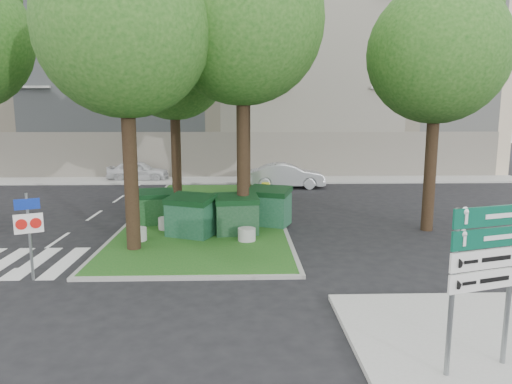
{
  "coord_description": "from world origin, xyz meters",
  "views": [
    {
      "loc": [
        1.95,
        -11.7,
        4.31
      ],
      "look_at": [
        2.39,
        2.07,
        2.0
      ],
      "focal_mm": 32.0,
      "sensor_mm": 36.0,
      "label": 1
    }
  ],
  "objects_px": {
    "tree_median_mid": "(176,54)",
    "bollard_left": "(138,234)",
    "directional_sign": "(484,263)",
    "litter_bin": "(266,190)",
    "bollard_right": "(247,234)",
    "dumpster_b": "(191,216)",
    "dumpster_d": "(269,206)",
    "car_white": "(138,171)",
    "tree_median_near_right": "(245,6)",
    "tree_median_far": "(248,34)",
    "tree_median_near_left": "(127,13)",
    "tree_street_right": "(440,40)",
    "dumpster_a": "(155,207)",
    "dumpster_c": "(236,215)",
    "traffic_sign_pole": "(29,225)",
    "bollard_mid": "(167,223)",
    "car_silver": "(287,176)"
  },
  "relations": [
    {
      "from": "tree_median_mid",
      "to": "bollard_left",
      "type": "bearing_deg",
      "value": -96.9
    },
    {
      "from": "bollard_left",
      "to": "directional_sign",
      "type": "distance_m",
      "value": 11.2
    },
    {
      "from": "directional_sign",
      "to": "litter_bin",
      "type": "bearing_deg",
      "value": 82.88
    },
    {
      "from": "litter_bin",
      "to": "directional_sign",
      "type": "xyz_separation_m",
      "value": [
        2.65,
        -16.28,
        1.46
      ]
    },
    {
      "from": "bollard_right",
      "to": "litter_bin",
      "type": "distance_m",
      "value": 8.27
    },
    {
      "from": "dumpster_b",
      "to": "litter_bin",
      "type": "distance_m",
      "value": 8.08
    },
    {
      "from": "dumpster_d",
      "to": "car_white",
      "type": "xyz_separation_m",
      "value": [
        -7.94,
        13.1,
        -0.15
      ]
    },
    {
      "from": "tree_median_near_right",
      "to": "tree_median_far",
      "type": "relative_size",
      "value": 0.96
    },
    {
      "from": "tree_median_near_left",
      "to": "tree_street_right",
      "type": "xyz_separation_m",
      "value": [
        10.5,
        2.5,
        -0.33
      ]
    },
    {
      "from": "dumpster_b",
      "to": "dumpster_d",
      "type": "distance_m",
      "value": 3.25
    },
    {
      "from": "tree_median_far",
      "to": "litter_bin",
      "type": "height_order",
      "value": "tree_median_far"
    },
    {
      "from": "dumpster_a",
      "to": "dumpster_c",
      "type": "relative_size",
      "value": 0.96
    },
    {
      "from": "dumpster_a",
      "to": "litter_bin",
      "type": "relative_size",
      "value": 2.07
    },
    {
      "from": "car_white",
      "to": "traffic_sign_pole",
      "type": "bearing_deg",
      "value": -175.08
    },
    {
      "from": "directional_sign",
      "to": "tree_street_right",
      "type": "bearing_deg",
      "value": 55.39
    },
    {
      "from": "tree_street_right",
      "to": "traffic_sign_pole",
      "type": "relative_size",
      "value": 4.3
    },
    {
      "from": "dumpster_d",
      "to": "bollard_left",
      "type": "bearing_deg",
      "value": -132.5
    },
    {
      "from": "tree_median_near_right",
      "to": "dumpster_a",
      "type": "height_order",
      "value": "tree_median_near_right"
    },
    {
      "from": "directional_sign",
      "to": "car_white",
      "type": "height_order",
      "value": "directional_sign"
    },
    {
      "from": "tree_median_far",
      "to": "dumpster_b",
      "type": "xyz_separation_m",
      "value": [
        -2.13,
        -8.01,
        -7.49
      ]
    },
    {
      "from": "dumpster_b",
      "to": "dumpster_c",
      "type": "distance_m",
      "value": 1.62
    },
    {
      "from": "tree_median_far",
      "to": "bollard_left",
      "type": "bearing_deg",
      "value": -114.26
    },
    {
      "from": "tree_median_mid",
      "to": "tree_street_right",
      "type": "distance_m",
      "value": 10.77
    },
    {
      "from": "tree_median_far",
      "to": "tree_street_right",
      "type": "bearing_deg",
      "value": -45.83
    },
    {
      "from": "tree_street_right",
      "to": "bollard_mid",
      "type": "height_order",
      "value": "tree_street_right"
    },
    {
      "from": "tree_street_right",
      "to": "litter_bin",
      "type": "distance_m",
      "value": 10.88
    },
    {
      "from": "dumpster_d",
      "to": "traffic_sign_pole",
      "type": "relative_size",
      "value": 0.82
    },
    {
      "from": "tree_street_right",
      "to": "dumpster_d",
      "type": "xyz_separation_m",
      "value": [
        -6.09,
        0.56,
        -6.15
      ]
    },
    {
      "from": "directional_sign",
      "to": "car_silver",
      "type": "distance_m",
      "value": 20.33
    },
    {
      "from": "tree_median_far",
      "to": "car_white",
      "type": "relative_size",
      "value": 2.97
    },
    {
      "from": "directional_sign",
      "to": "car_silver",
      "type": "bearing_deg",
      "value": 76.89
    },
    {
      "from": "dumpster_a",
      "to": "car_white",
      "type": "distance_m",
      "value": 13.24
    },
    {
      "from": "tree_median_near_left",
      "to": "traffic_sign_pole",
      "type": "xyz_separation_m",
      "value": [
        -2.19,
        -2.51,
        -5.82
      ]
    },
    {
      "from": "dumpster_b",
      "to": "traffic_sign_pole",
      "type": "height_order",
      "value": "traffic_sign_pole"
    },
    {
      "from": "dumpster_d",
      "to": "tree_median_mid",
      "type": "bearing_deg",
      "value": 160.89
    },
    {
      "from": "tree_median_far",
      "to": "bollard_left",
      "type": "height_order",
      "value": "tree_median_far"
    },
    {
      "from": "dumpster_a",
      "to": "dumpster_b",
      "type": "distance_m",
      "value": 2.5
    },
    {
      "from": "tree_median_far",
      "to": "dumpster_a",
      "type": "distance_m",
      "value": 10.4
    },
    {
      "from": "dumpster_b",
      "to": "bollard_right",
      "type": "height_order",
      "value": "dumpster_b"
    },
    {
      "from": "car_silver",
      "to": "bollard_left",
      "type": "bearing_deg",
      "value": 154.03
    },
    {
      "from": "tree_street_right",
      "to": "bollard_left",
      "type": "xyz_separation_m",
      "value": [
        -10.68,
        -1.61,
        -6.65
      ]
    },
    {
      "from": "dumpster_d",
      "to": "car_white",
      "type": "distance_m",
      "value": 15.32
    },
    {
      "from": "bollard_mid",
      "to": "car_white",
      "type": "xyz_separation_m",
      "value": [
        -4.08,
        13.72,
        0.34
      ]
    },
    {
      "from": "dumpster_b",
      "to": "bollard_mid",
      "type": "distance_m",
      "value": 1.47
    },
    {
      "from": "tree_street_right",
      "to": "tree_median_far",
      "type": "bearing_deg",
      "value": 134.17
    },
    {
      "from": "car_white",
      "to": "car_silver",
      "type": "height_order",
      "value": "car_silver"
    },
    {
      "from": "tree_median_near_left",
      "to": "tree_median_near_right",
      "type": "distance_m",
      "value": 4.09
    },
    {
      "from": "bollard_mid",
      "to": "car_silver",
      "type": "xyz_separation_m",
      "value": [
        5.55,
        10.5,
        0.4
      ]
    },
    {
      "from": "dumpster_d",
      "to": "directional_sign",
      "type": "height_order",
      "value": "directional_sign"
    },
    {
      "from": "dumpster_c",
      "to": "bollard_left",
      "type": "height_order",
      "value": "dumpster_c"
    }
  ]
}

